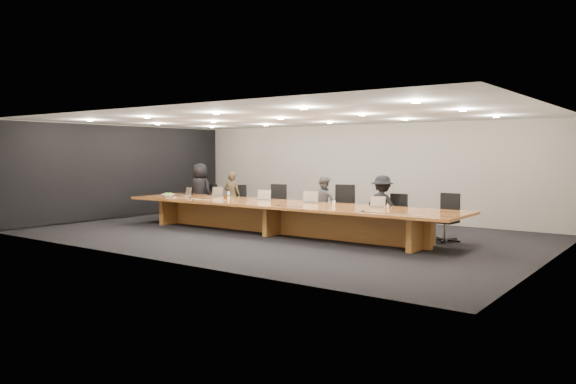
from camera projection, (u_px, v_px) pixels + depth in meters
name	position (u px, v px, depth m)	size (l,w,h in m)	color
ground	(281.00, 234.00, 13.57)	(12.00, 12.00, 0.00)	black
back_wall	(362.00, 172.00, 16.69)	(12.00, 0.02, 2.80)	#B9B5A8
left_wall_panel	(125.00, 172.00, 16.99)	(0.08, 7.84, 2.74)	black
conference_table	(281.00, 212.00, 13.54)	(9.00, 1.80, 0.75)	brown
chair_far_left	(207.00, 201.00, 16.87)	(0.53, 0.53, 1.04)	black
chair_left	(236.00, 203.00, 16.03)	(0.54, 0.54, 1.07)	black
chair_mid_left	(275.00, 204.00, 15.21)	(0.57, 0.57, 1.13)	black
chair_mid_right	(342.00, 208.00, 13.88)	(0.61, 0.61, 1.19)	black
chair_right	(395.00, 215.00, 13.09)	(0.52, 0.52, 1.02)	black
chair_far_right	(445.00, 217.00, 12.36)	(0.55, 0.55, 1.09)	black
person_a	(200.00, 191.00, 16.71)	(0.80, 0.52, 1.64)	black
person_b	(232.00, 196.00, 16.05)	(0.52, 0.34, 1.44)	#372E1E
person_c	(324.00, 203.00, 14.17)	(0.67, 0.52, 1.37)	#535355
person_d	(382.00, 206.00, 13.19)	(0.92, 0.53, 1.43)	black
laptop_a	(185.00, 191.00, 15.87)	(0.31, 0.22, 0.24)	tan
laptop_b	(214.00, 192.00, 15.37)	(0.36, 0.26, 0.28)	tan
laptop_c	(263.00, 195.00, 14.24)	(0.35, 0.25, 0.28)	#C8B398
laptop_d	(309.00, 197.00, 13.50)	(0.37, 0.27, 0.29)	tan
laptop_e	(377.00, 202.00, 12.31)	(0.33, 0.24, 0.26)	#C3AE95
water_bottle	(228.00, 196.00, 14.59)	(0.06, 0.06, 0.20)	silver
amber_mug	(226.00, 197.00, 14.66)	(0.08, 0.08, 0.10)	#662D12
paper_cup_near	(334.00, 203.00, 12.96)	(0.08, 0.08, 0.10)	white
paper_cup_far	(388.00, 207.00, 12.20)	(0.07, 0.07, 0.08)	silver
notepad	(168.00, 194.00, 16.34)	(0.28, 0.23, 0.02)	white
lime_gadget	(168.00, 193.00, 16.34)	(0.18, 0.10, 0.03)	#68C334
av_box	(171.00, 197.00, 15.10)	(0.22, 0.17, 0.03)	silver
mic_left	(190.00, 198.00, 14.97)	(0.13, 0.13, 0.03)	black
mic_center	(278.00, 205.00, 12.88)	(0.12, 0.12, 0.03)	black
mic_right	(363.00, 211.00, 11.54)	(0.11, 0.11, 0.03)	black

